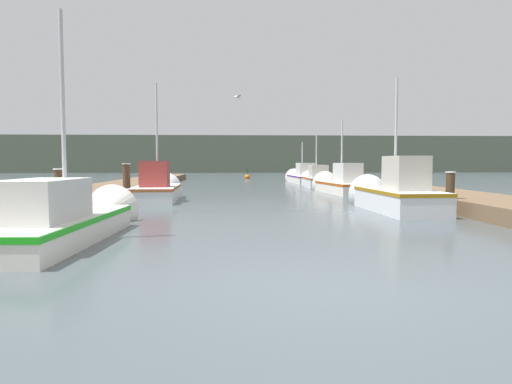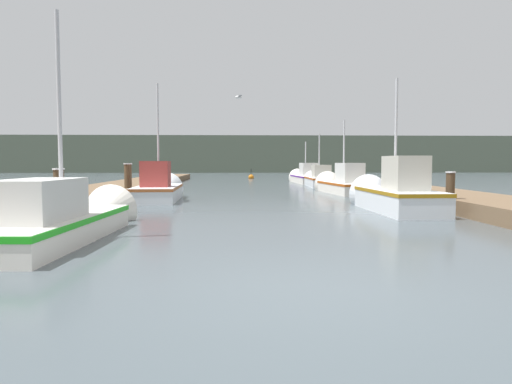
{
  "view_description": "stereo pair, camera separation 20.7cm",
  "coord_description": "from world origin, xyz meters",
  "px_view_note": "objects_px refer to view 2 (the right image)",
  "views": [
    {
      "loc": [
        -1.02,
        -5.17,
        1.48
      ],
      "look_at": [
        -0.22,
        10.08,
        0.48
      ],
      "focal_mm": 32.0,
      "sensor_mm": 36.0,
      "label": 1
    },
    {
      "loc": [
        -0.81,
        -5.18,
        1.48
      ],
      "look_at": [
        -0.22,
        10.08,
        0.48
      ],
      "focal_mm": 32.0,
      "sensor_mm": 36.0,
      "label": 2
    }
  ],
  "objects_px": {
    "fishing_boat_3": "(342,184)",
    "mooring_piling_0": "(59,194)",
    "mooring_piling_3": "(128,181)",
    "seagull_lead": "(239,97)",
    "fishing_boat_5": "(305,177)",
    "channel_buoy": "(251,177)",
    "mooring_piling_1": "(450,192)",
    "fishing_boat_0": "(68,218)",
    "fishing_boat_2": "(160,189)",
    "fishing_boat_4": "(318,179)",
    "fishing_boat_1": "(392,194)"
  },
  "relations": [
    {
      "from": "fishing_boat_3",
      "to": "mooring_piling_0",
      "type": "distance_m",
      "value": 14.08
    },
    {
      "from": "mooring_piling_3",
      "to": "seagull_lead",
      "type": "height_order",
      "value": "seagull_lead"
    },
    {
      "from": "fishing_boat_5",
      "to": "channel_buoy",
      "type": "xyz_separation_m",
      "value": [
        -3.68,
        8.01,
        -0.27
      ]
    },
    {
      "from": "mooring_piling_1",
      "to": "mooring_piling_3",
      "type": "bearing_deg",
      "value": 151.27
    },
    {
      "from": "mooring_piling_3",
      "to": "channel_buoy",
      "type": "distance_m",
      "value": 23.04
    },
    {
      "from": "fishing_boat_3",
      "to": "mooring_piling_0",
      "type": "relative_size",
      "value": 3.85
    },
    {
      "from": "fishing_boat_0",
      "to": "fishing_boat_2",
      "type": "height_order",
      "value": "fishing_boat_2"
    },
    {
      "from": "fishing_boat_0",
      "to": "fishing_boat_3",
      "type": "distance_m",
      "value": 15.36
    },
    {
      "from": "fishing_boat_3",
      "to": "mooring_piling_0",
      "type": "xyz_separation_m",
      "value": [
        -9.54,
        -10.34,
        0.25
      ]
    },
    {
      "from": "fishing_boat_0",
      "to": "mooring_piling_0",
      "type": "relative_size",
      "value": 4.19
    },
    {
      "from": "mooring_piling_0",
      "to": "mooring_piling_3",
      "type": "distance_m",
      "value": 7.01
    },
    {
      "from": "fishing_boat_3",
      "to": "seagull_lead",
      "type": "height_order",
      "value": "seagull_lead"
    },
    {
      "from": "fishing_boat_2",
      "to": "seagull_lead",
      "type": "bearing_deg",
      "value": -0.23
    },
    {
      "from": "fishing_boat_4",
      "to": "fishing_boat_0",
      "type": "bearing_deg",
      "value": -112.6
    },
    {
      "from": "seagull_lead",
      "to": "mooring_piling_1",
      "type": "bearing_deg",
      "value": -149.8
    },
    {
      "from": "mooring_piling_3",
      "to": "seagull_lead",
      "type": "relative_size",
      "value": 2.57
    },
    {
      "from": "fishing_boat_2",
      "to": "mooring_piling_3",
      "type": "xyz_separation_m",
      "value": [
        -1.32,
        0.27,
        0.3
      ]
    },
    {
      "from": "fishing_boat_1",
      "to": "fishing_boat_5",
      "type": "relative_size",
      "value": 0.78
    },
    {
      "from": "fishing_boat_2",
      "to": "channel_buoy",
      "type": "relative_size",
      "value": 5.11
    },
    {
      "from": "fishing_boat_0",
      "to": "mooring_piling_3",
      "type": "xyz_separation_m",
      "value": [
        -1.08,
        9.51,
        0.34
      ]
    },
    {
      "from": "fishing_boat_1",
      "to": "fishing_boat_4",
      "type": "relative_size",
      "value": 0.98
    },
    {
      "from": "fishing_boat_4",
      "to": "seagull_lead",
      "type": "height_order",
      "value": "seagull_lead"
    },
    {
      "from": "mooring_piling_0",
      "to": "seagull_lead",
      "type": "relative_size",
      "value": 2.38
    },
    {
      "from": "fishing_boat_2",
      "to": "mooring_piling_3",
      "type": "relative_size",
      "value": 3.53
    },
    {
      "from": "channel_buoy",
      "to": "mooring_piling_3",
      "type": "bearing_deg",
      "value": -104.07
    },
    {
      "from": "fishing_boat_4",
      "to": "mooring_piling_3",
      "type": "distance_m",
      "value": 13.13
    },
    {
      "from": "fishing_boat_2",
      "to": "channel_buoy",
      "type": "xyz_separation_m",
      "value": [
        4.28,
        22.61,
        -0.28
      ]
    },
    {
      "from": "fishing_boat_3",
      "to": "fishing_boat_1",
      "type": "bearing_deg",
      "value": -98.08
    },
    {
      "from": "fishing_boat_0",
      "to": "fishing_boat_5",
      "type": "xyz_separation_m",
      "value": [
        8.19,
        23.83,
        0.03
      ]
    },
    {
      "from": "fishing_boat_2",
      "to": "fishing_boat_5",
      "type": "distance_m",
      "value": 16.62
    },
    {
      "from": "fishing_boat_2",
      "to": "mooring_piling_1",
      "type": "xyz_separation_m",
      "value": [
        9.22,
        -5.51,
        0.19
      ]
    },
    {
      "from": "fishing_boat_2",
      "to": "channel_buoy",
      "type": "bearing_deg",
      "value": 76.98
    },
    {
      "from": "fishing_boat_3",
      "to": "mooring_piling_3",
      "type": "xyz_separation_m",
      "value": [
        -9.51,
        -3.34,
        0.3
      ]
    },
    {
      "from": "fishing_boat_0",
      "to": "mooring_piling_1",
      "type": "distance_m",
      "value": 10.16
    },
    {
      "from": "fishing_boat_4",
      "to": "mooring_piling_1",
      "type": "bearing_deg",
      "value": -84.24
    },
    {
      "from": "fishing_boat_1",
      "to": "seagull_lead",
      "type": "bearing_deg",
      "value": 134.26
    },
    {
      "from": "fishing_boat_3",
      "to": "fishing_boat_5",
      "type": "height_order",
      "value": "fishing_boat_3"
    },
    {
      "from": "fishing_boat_2",
      "to": "fishing_boat_4",
      "type": "relative_size",
      "value": 1.02
    },
    {
      "from": "fishing_boat_0",
      "to": "fishing_boat_3",
      "type": "bearing_deg",
      "value": 59.38
    },
    {
      "from": "fishing_boat_0",
      "to": "mooring_piling_0",
      "type": "xyz_separation_m",
      "value": [
        -1.12,
        2.5,
        0.29
      ]
    },
    {
      "from": "fishing_boat_1",
      "to": "mooring_piling_0",
      "type": "xyz_separation_m",
      "value": [
        -9.25,
        -2.24,
        0.17
      ]
    },
    {
      "from": "mooring_piling_1",
      "to": "mooring_piling_3",
      "type": "distance_m",
      "value": 12.02
    },
    {
      "from": "fishing_boat_4",
      "to": "channel_buoy",
      "type": "bearing_deg",
      "value": 107.3
    },
    {
      "from": "mooring_piling_1",
      "to": "fishing_boat_4",
      "type": "bearing_deg",
      "value": 94.46
    },
    {
      "from": "seagull_lead",
      "to": "fishing_boat_2",
      "type": "bearing_deg",
      "value": 75.12
    },
    {
      "from": "fishing_boat_2",
      "to": "mooring_piling_1",
      "type": "relative_size",
      "value": 4.18
    },
    {
      "from": "mooring_piling_3",
      "to": "channel_buoy",
      "type": "height_order",
      "value": "mooring_piling_3"
    },
    {
      "from": "fishing_boat_1",
      "to": "fishing_boat_5",
      "type": "xyz_separation_m",
      "value": [
        0.06,
        19.09,
        -0.09
      ]
    },
    {
      "from": "fishing_boat_1",
      "to": "fishing_boat_2",
      "type": "xyz_separation_m",
      "value": [
        -7.89,
        4.5,
        -0.08
      ]
    },
    {
      "from": "fishing_boat_4",
      "to": "fishing_boat_5",
      "type": "bearing_deg",
      "value": 92.36
    }
  ]
}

